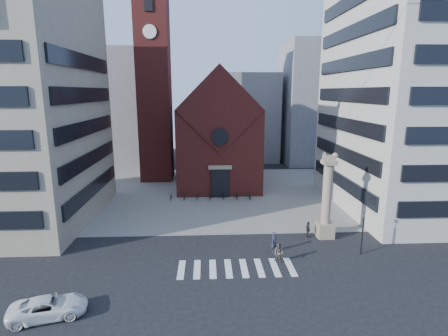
{
  "coord_description": "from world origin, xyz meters",
  "views": [
    {
      "loc": [
        -1.8,
        -29.46,
        14.38
      ],
      "look_at": [
        0.08,
        8.0,
        6.14
      ],
      "focal_mm": 28.0,
      "sensor_mm": 36.0,
      "label": 1
    }
  ],
  "objects": [
    {
      "name": "scooter_2",
      "position": [
        -3.14,
        15.95,
        0.5
      ],
      "size": [
        0.67,
        1.73,
        0.9
      ],
      "primitive_type": "imported",
      "rotation": [
        0.0,
        0.0,
        0.04
      ],
      "color": "black",
      "rests_on": "piazza"
    },
    {
      "name": "campanile",
      "position": [
        -10.0,
        28.0,
        15.74
      ],
      "size": [
        5.5,
        5.5,
        31.2
      ],
      "color": "maroon",
      "rests_on": "ground"
    },
    {
      "name": "bg_block_mid",
      "position": [
        6.0,
        45.0,
        9.0
      ],
      "size": [
        14.0,
        12.0,
        18.0
      ],
      "primitive_type": "cube",
      "color": "gray",
      "rests_on": "ground"
    },
    {
      "name": "scooter_3",
      "position": [
        -1.36,
        15.95,
        0.55
      ],
      "size": [
        0.54,
        1.67,
        0.99
      ],
      "primitive_type": "imported",
      "rotation": [
        0.0,
        0.0,
        0.04
      ],
      "color": "black",
      "rests_on": "piazza"
    },
    {
      "name": "piazza",
      "position": [
        0.0,
        19.0,
        0.03
      ],
      "size": [
        46.0,
        30.0,
        0.05
      ],
      "primitive_type": "cube",
      "color": "gray",
      "rests_on": "ground"
    },
    {
      "name": "scooter_0",
      "position": [
        -6.69,
        15.95,
        0.5
      ],
      "size": [
        0.67,
        1.73,
        0.9
      ],
      "primitive_type": "imported",
      "rotation": [
        0.0,
        0.0,
        0.04
      ],
      "color": "black",
      "rests_on": "piazza"
    },
    {
      "name": "building_right",
      "position": [
        24.0,
        12.0,
        16.0
      ],
      "size": [
        18.0,
        22.0,
        32.0
      ],
      "primitive_type": "cube",
      "color": "#B2ADA1",
      "rests_on": "ground"
    },
    {
      "name": "zebra_crossing",
      "position": [
        0.55,
        -3.0,
        0.01
      ],
      "size": [
        10.2,
        3.2,
        0.01
      ],
      "primitive_type": null,
      "color": "white",
      "rests_on": "ground"
    },
    {
      "name": "bg_block_left",
      "position": [
        -20.0,
        40.0,
        11.0
      ],
      "size": [
        16.0,
        14.0,
        22.0
      ],
      "primitive_type": "cube",
      "color": "gray",
      "rests_on": "ground"
    },
    {
      "name": "bg_block_right",
      "position": [
        22.0,
        42.0,
        12.0
      ],
      "size": [
        16.0,
        14.0,
        24.0
      ],
      "primitive_type": "cube",
      "color": "gray",
      "rests_on": "ground"
    },
    {
      "name": "scooter_5",
      "position": [
        2.19,
        15.95,
        0.55
      ],
      "size": [
        0.54,
        1.67,
        0.99
      ],
      "primitive_type": "imported",
      "rotation": [
        0.0,
        0.0,
        0.04
      ],
      "color": "black",
      "rests_on": "piazza"
    },
    {
      "name": "scooter_6",
      "position": [
        3.96,
        15.95,
        0.5
      ],
      "size": [
        0.67,
        1.73,
        0.9
      ],
      "primitive_type": "imported",
      "rotation": [
        0.0,
        0.0,
        0.04
      ],
      "color": "black",
      "rests_on": "piazza"
    },
    {
      "name": "ground",
      "position": [
        0.0,
        0.0,
        0.0
      ],
      "size": [
        120.0,
        120.0,
        0.0
      ],
      "primitive_type": "plane",
      "color": "black",
      "rests_on": "ground"
    },
    {
      "name": "building_left",
      "position": [
        -24.0,
        10.0,
        13.0
      ],
      "size": [
        18.0,
        20.0,
        26.0
      ],
      "primitive_type": "cube",
      "color": "gray",
      "rests_on": "ground"
    },
    {
      "name": "white_car",
      "position": [
        -12.19,
        -8.72,
        0.67
      ],
      "size": [
        5.19,
        3.37,
        1.33
      ],
      "primitive_type": "imported",
      "rotation": [
        0.0,
        0.0,
        1.83
      ],
      "color": "white",
      "rests_on": "ground"
    },
    {
      "name": "scooter_4",
      "position": [
        0.41,
        15.95,
        0.5
      ],
      "size": [
        0.67,
        1.73,
        0.9
      ],
      "primitive_type": "imported",
      "rotation": [
        0.0,
        0.0,
        0.04
      ],
      "color": "black",
      "rests_on": "piazza"
    },
    {
      "name": "traffic_light",
      "position": [
        12.0,
        -1.0,
        2.29
      ],
      "size": [
        0.13,
        0.16,
        4.3
      ],
      "color": "black",
      "rests_on": "ground"
    },
    {
      "name": "lion_column",
      "position": [
        10.01,
        3.0,
        3.46
      ],
      "size": [
        1.63,
        1.6,
        8.68
      ],
      "color": "gray",
      "rests_on": "ground"
    },
    {
      "name": "church",
      "position": [
        0.0,
        25.04,
        7.98
      ],
      "size": [
        12.0,
        16.65,
        18.0
      ],
      "color": "maroon",
      "rests_on": "ground"
    },
    {
      "name": "pedestrian_2",
      "position": [
        8.3,
        3.0,
        0.82
      ],
      "size": [
        0.45,
        0.98,
        1.64
      ],
      "primitive_type": "imported",
      "rotation": [
        0.0,
        0.0,
        1.63
      ],
      "color": "#222229",
      "rests_on": "ground"
    },
    {
      "name": "pedestrian_1",
      "position": [
        4.24,
        -2.2,
        0.9
      ],
      "size": [
        1.1,
        1.1,
        1.8
      ],
      "primitive_type": "imported",
      "rotation": [
        0.0,
        0.0,
        -0.8
      ],
      "color": "#564E45",
      "rests_on": "ground"
    },
    {
      "name": "pedestrian_0",
      "position": [
        4.28,
        -0.05,
        0.94
      ],
      "size": [
        0.82,
        0.78,
        1.88
      ],
      "primitive_type": "imported",
      "rotation": [
        0.0,
        0.0,
        0.67
      ],
      "color": "#343144",
      "rests_on": "ground"
    },
    {
      "name": "scooter_1",
      "position": [
        -4.91,
        15.95,
        0.55
      ],
      "size": [
        0.54,
        1.67,
        0.99
      ],
      "primitive_type": "imported",
      "rotation": [
        0.0,
        0.0,
        0.04
      ],
      "color": "black",
      "rests_on": "piazza"
    }
  ]
}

